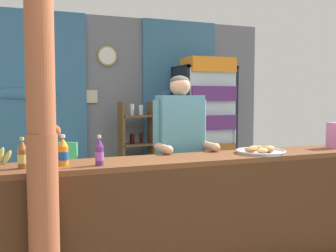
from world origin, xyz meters
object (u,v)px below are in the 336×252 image
at_px(timber_post, 42,141).
at_px(pastry_tray, 261,151).
at_px(soda_bottle_grape_soda, 99,153).
at_px(drink_fridge, 205,121).
at_px(soda_bottle_orange_soda, 63,152).
at_px(bottle_shelf_rack, 137,147).
at_px(shopkeeper, 180,139).
at_px(stall_counter, 196,203).
at_px(plastic_lawn_chair, 57,174).
at_px(soda_bottle_iced_tea, 22,155).

xyz_separation_m(timber_post, pastry_tray, (1.82, 0.28, -0.19)).
relative_size(soda_bottle_grape_soda, pastry_tray, 0.51).
height_order(drink_fridge, soda_bottle_orange_soda, drink_fridge).
height_order(bottle_shelf_rack, shopkeeper, shopkeeper).
bearing_deg(stall_counter, soda_bottle_orange_soda, 174.81).
distance_m(timber_post, bottle_shelf_rack, 3.09).
relative_size(plastic_lawn_chair, pastry_tray, 2.01).
height_order(soda_bottle_grape_soda, soda_bottle_iced_tea, soda_bottle_grape_soda).
bearing_deg(shopkeeper, drink_fridge, 56.37).
bearing_deg(plastic_lawn_chair, shopkeeper, -53.84).
bearing_deg(plastic_lawn_chair, soda_bottle_iced_tea, -102.13).
distance_m(bottle_shelf_rack, soda_bottle_iced_tea, 2.89).
bearing_deg(stall_counter, shopkeeper, 79.28).
bearing_deg(soda_bottle_iced_tea, shopkeeper, 19.64).
bearing_deg(bottle_shelf_rack, plastic_lawn_chair, -153.69).
bearing_deg(drink_fridge, pastry_tray, -104.43).
xyz_separation_m(stall_counter, plastic_lawn_chair, (-0.88, 1.91, -0.07)).
height_order(timber_post, soda_bottle_orange_soda, timber_post).
xyz_separation_m(stall_counter, timber_post, (-1.17, -0.21, 0.57)).
xyz_separation_m(soda_bottle_iced_tea, pastry_tray, (1.94, 0.00, -0.07)).
bearing_deg(shopkeeper, soda_bottle_iced_tea, -160.36).
xyz_separation_m(timber_post, soda_bottle_orange_soda, (0.16, 0.31, -0.12)).
height_order(timber_post, bottle_shelf_rack, timber_post).
xyz_separation_m(stall_counter, soda_bottle_iced_tea, (-1.28, 0.06, 0.44)).
xyz_separation_m(plastic_lawn_chair, soda_bottle_iced_tea, (-0.40, -1.85, 0.51)).
relative_size(stall_counter, timber_post, 1.51).
height_order(stall_counter, shopkeeper, shopkeeper).
xyz_separation_m(bottle_shelf_rack, pastry_tray, (0.38, -2.42, 0.24)).
distance_m(soda_bottle_grape_soda, soda_bottle_iced_tea, 0.52).
height_order(stall_counter, drink_fridge, drink_fridge).
bearing_deg(pastry_tray, soda_bottle_orange_soda, 179.12).
xyz_separation_m(stall_counter, drink_fridge, (1.20, 2.21, 0.50)).
xyz_separation_m(plastic_lawn_chair, soda_bottle_orange_soda, (-0.12, -1.82, 0.51)).
xyz_separation_m(soda_bottle_iced_tea, soda_bottle_orange_soda, (0.27, 0.03, 0.00)).
relative_size(soda_bottle_iced_tea, pastry_tray, 0.50).
relative_size(stall_counter, shopkeeper, 2.22).
bearing_deg(shopkeeper, soda_bottle_grape_soda, -146.72).
bearing_deg(timber_post, pastry_tray, 8.75).
height_order(drink_fridge, soda_bottle_iced_tea, drink_fridge).
distance_m(stall_counter, bottle_shelf_rack, 2.50).
bearing_deg(stall_counter, plastic_lawn_chair, 114.81).
distance_m(timber_post, plastic_lawn_chair, 2.24).
bearing_deg(shopkeeper, soda_bottle_orange_soda, -157.27).
bearing_deg(bottle_shelf_rack, soda_bottle_iced_tea, -122.65).
relative_size(bottle_shelf_rack, soda_bottle_grape_soda, 6.09).
relative_size(timber_post, shopkeeper, 1.47).
bearing_deg(shopkeeper, bottle_shelf_rack, 85.17).
xyz_separation_m(drink_fridge, pastry_tray, (-0.55, -2.14, -0.13)).
bearing_deg(drink_fridge, stall_counter, -118.58).
bearing_deg(drink_fridge, soda_bottle_iced_tea, -139.19).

